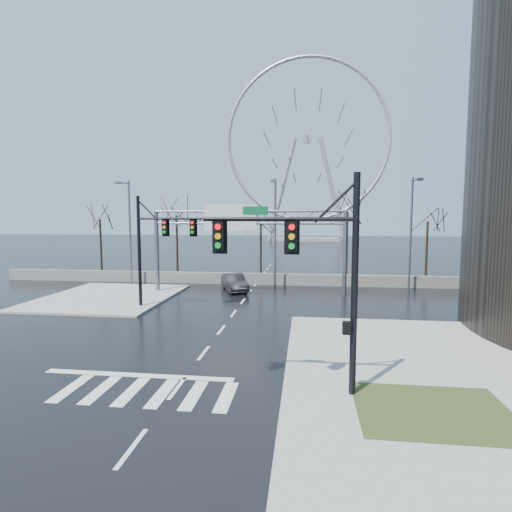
% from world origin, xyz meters
% --- Properties ---
extents(ground, '(260.00, 260.00, 0.00)m').
position_xyz_m(ground, '(0.00, 0.00, 0.00)').
color(ground, black).
rests_on(ground, ground).
extents(sidewalk_right_ext, '(12.00, 10.00, 0.15)m').
position_xyz_m(sidewalk_right_ext, '(10.00, 2.00, 0.07)').
color(sidewalk_right_ext, gray).
rests_on(sidewalk_right_ext, ground).
extents(sidewalk_far, '(10.00, 12.00, 0.15)m').
position_xyz_m(sidewalk_far, '(-11.00, 12.00, 0.07)').
color(sidewalk_far, gray).
rests_on(sidewalk_far, ground).
extents(grass_strip, '(5.00, 4.00, 0.02)m').
position_xyz_m(grass_strip, '(9.00, -5.00, 0.15)').
color(grass_strip, '#2C3717').
rests_on(grass_strip, sidewalk_near).
extents(barrier_wall, '(52.00, 0.50, 1.10)m').
position_xyz_m(barrier_wall, '(0.00, 20.00, 0.55)').
color(barrier_wall, slate).
rests_on(barrier_wall, ground).
extents(signal_mast_near, '(5.52, 0.41, 8.00)m').
position_xyz_m(signal_mast_near, '(5.14, -4.04, 4.87)').
color(signal_mast_near, black).
rests_on(signal_mast_near, ground).
extents(signal_mast_far, '(4.72, 0.41, 8.00)m').
position_xyz_m(signal_mast_far, '(-5.87, 8.96, 4.83)').
color(signal_mast_far, black).
rests_on(signal_mast_far, ground).
extents(sign_gantry, '(16.36, 0.40, 7.60)m').
position_xyz_m(sign_gantry, '(-0.38, 14.96, 5.18)').
color(sign_gantry, slate).
rests_on(sign_gantry, ground).
extents(streetlight_left, '(0.50, 2.55, 10.00)m').
position_xyz_m(streetlight_left, '(-12.00, 18.16, 5.89)').
color(streetlight_left, slate).
rests_on(streetlight_left, ground).
extents(streetlight_mid, '(0.50, 2.55, 10.00)m').
position_xyz_m(streetlight_mid, '(2.00, 18.16, 5.89)').
color(streetlight_mid, slate).
rests_on(streetlight_mid, ground).
extents(streetlight_right, '(0.50, 2.55, 10.00)m').
position_xyz_m(streetlight_right, '(14.00, 18.16, 5.89)').
color(streetlight_right, slate).
rests_on(streetlight_right, ground).
extents(tree_far_left, '(3.50, 3.50, 7.00)m').
position_xyz_m(tree_far_left, '(-18.00, 24.00, 5.57)').
color(tree_far_left, black).
rests_on(tree_far_left, ground).
extents(tree_left, '(3.75, 3.75, 7.50)m').
position_xyz_m(tree_left, '(-9.00, 23.50, 5.98)').
color(tree_left, black).
rests_on(tree_left, ground).
extents(tree_center, '(3.25, 3.25, 6.50)m').
position_xyz_m(tree_center, '(0.00, 24.50, 5.17)').
color(tree_center, black).
rests_on(tree_center, ground).
extents(tree_right, '(3.90, 3.90, 7.80)m').
position_xyz_m(tree_right, '(9.00, 23.50, 6.22)').
color(tree_right, black).
rests_on(tree_right, ground).
extents(tree_far_right, '(3.40, 3.40, 6.80)m').
position_xyz_m(tree_far_right, '(17.00, 24.00, 5.41)').
color(tree_far_right, black).
rests_on(tree_far_right, ground).
extents(ferris_wheel, '(45.00, 6.00, 50.91)m').
position_xyz_m(ferris_wheel, '(5.00, 95.00, 26.13)').
color(ferris_wheel, gray).
rests_on(ferris_wheel, ground).
extents(car, '(3.24, 4.86, 1.51)m').
position_xyz_m(car, '(-1.43, 16.31, 0.76)').
color(car, black).
rests_on(car, ground).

